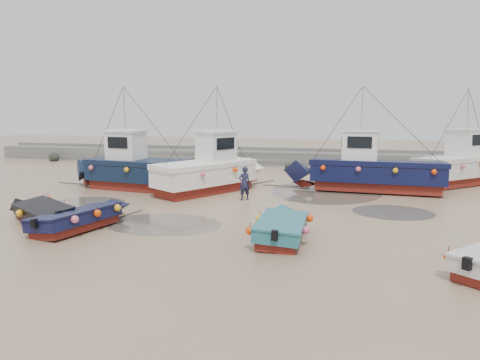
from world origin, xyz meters
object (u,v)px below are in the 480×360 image
(dinghy_2, at_px, (282,224))
(cabin_boat_1, at_px, (212,169))
(dinghy_4, at_px, (42,210))
(cabin_boat_0, at_px, (131,167))
(person, at_px, (244,200))
(cabin_boat_2, at_px, (366,170))
(dinghy_1, at_px, (83,216))
(cabin_boat_3, at_px, (464,163))

(dinghy_2, distance_m, cabin_boat_1, 10.79)
(dinghy_4, bearing_deg, cabin_boat_0, 34.88)
(dinghy_4, relative_size, cabin_boat_0, 0.54)
(dinghy_4, xyz_separation_m, cabin_boat_1, (4.87, 9.16, 0.81))
(cabin_boat_1, relative_size, person, 4.89)
(cabin_boat_2, distance_m, person, 7.98)
(dinghy_1, xyz_separation_m, cabin_boat_3, (17.58, 16.55, 0.83))
(dinghy_1, relative_size, dinghy_4, 1.15)
(dinghy_1, xyz_separation_m, dinghy_4, (-2.40, 0.56, 0.00))
(person, bearing_deg, dinghy_4, 6.79)
(cabin_boat_1, bearing_deg, dinghy_4, -88.76)
(dinghy_1, relative_size, cabin_boat_2, 0.55)
(dinghy_1, height_order, person, dinghy_1)
(cabin_boat_2, bearing_deg, cabin_boat_3, -52.03)
(cabin_boat_0, distance_m, cabin_boat_2, 14.35)
(dinghy_1, height_order, cabin_boat_1, cabin_boat_1)
(dinghy_4, xyz_separation_m, cabin_boat_3, (19.98, 15.99, 0.83))
(cabin_boat_1, height_order, cabin_boat_3, same)
(person, bearing_deg, cabin_boat_3, 177.64)
(dinghy_1, bearing_deg, dinghy_4, 179.51)
(cabin_boat_0, bearing_deg, dinghy_1, -156.02)
(dinghy_2, xyz_separation_m, cabin_boat_0, (-10.88, 8.86, 0.80))
(dinghy_4, distance_m, cabin_boat_1, 10.41)
(cabin_boat_2, bearing_deg, cabin_boat_0, 104.60)
(cabin_boat_0, height_order, person, cabin_boat_0)
(dinghy_4, distance_m, person, 10.24)
(cabin_boat_1, height_order, person, cabin_boat_1)
(cabin_boat_0, distance_m, cabin_boat_3, 21.50)
(dinghy_4, bearing_deg, person, -13.02)
(cabin_boat_3, bearing_deg, dinghy_1, -91.13)
(dinghy_1, relative_size, cabin_boat_3, 0.82)
(cabin_boat_0, xyz_separation_m, person, (7.65, -1.77, -1.35))
(dinghy_2, bearing_deg, person, 112.35)
(dinghy_1, bearing_deg, cabin_boat_3, 55.97)
(cabin_boat_2, bearing_deg, cabin_boat_1, 109.22)
(dinghy_2, xyz_separation_m, cabin_boat_2, (3.19, 11.65, 0.76))
(dinghy_4, bearing_deg, cabin_boat_3, -18.52)
(dinghy_1, height_order, dinghy_4, same)
(cabin_boat_1, distance_m, cabin_boat_2, 9.24)
(dinghy_2, height_order, cabin_boat_2, cabin_boat_2)
(cabin_boat_0, xyz_separation_m, cabin_boat_3, (20.30, 7.10, 0.03))
(person, bearing_deg, cabin_boat_0, -50.39)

